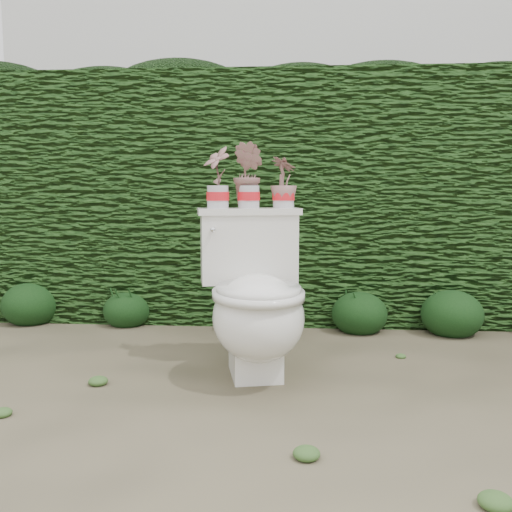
# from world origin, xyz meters

# --- Properties ---
(ground) EXTENTS (60.00, 60.00, 0.00)m
(ground) POSITION_xyz_m (0.00, 0.00, 0.00)
(ground) COLOR #786E52
(ground) RESTS_ON ground
(hedge) EXTENTS (8.00, 1.00, 1.60)m
(hedge) POSITION_xyz_m (0.00, 1.60, 0.80)
(hedge) COLOR #2E5B1E
(hedge) RESTS_ON ground
(house_wall) EXTENTS (8.00, 3.50, 4.00)m
(house_wall) POSITION_xyz_m (0.60, 6.00, 2.00)
(house_wall) COLOR silver
(house_wall) RESTS_ON ground
(toilet) EXTENTS (0.59, 0.76, 0.78)m
(toilet) POSITION_xyz_m (-0.13, 0.15, 0.36)
(toilet) COLOR white
(toilet) RESTS_ON ground
(potted_plant_left) EXTENTS (0.18, 0.18, 0.28)m
(potted_plant_left) POSITION_xyz_m (-0.33, 0.35, 0.92)
(potted_plant_left) COLOR #367C26
(potted_plant_left) RESTS_ON toilet
(potted_plant_center) EXTENTS (0.21, 0.21, 0.30)m
(potted_plant_center) POSITION_xyz_m (-0.18, 0.38, 0.93)
(potted_plant_center) COLOR #367C26
(potted_plant_center) RESTS_ON toilet
(potted_plant_right) EXTENTS (0.19, 0.19, 0.24)m
(potted_plant_right) POSITION_xyz_m (-0.01, 0.42, 0.89)
(potted_plant_right) COLOR #367C26
(potted_plant_right) RESTS_ON toilet
(liriope_clump_1) EXTENTS (0.37, 0.37, 0.30)m
(liriope_clump_1) POSITION_xyz_m (-1.68, 1.13, 0.15)
(liriope_clump_1) COLOR #1A3C15
(liriope_clump_1) RESTS_ON ground
(liriope_clump_2) EXTENTS (0.30, 0.30, 0.24)m
(liriope_clump_2) POSITION_xyz_m (-1.03, 1.12, 0.12)
(liriope_clump_2) COLOR #1A3C15
(liriope_clump_2) RESTS_ON ground
(liriope_clump_3) EXTENTS (0.31, 0.31, 0.25)m
(liriope_clump_3) POSITION_xyz_m (-0.25, 1.03, 0.13)
(liriope_clump_3) COLOR #1A3C15
(liriope_clump_3) RESTS_ON ground
(liriope_clump_4) EXTENTS (0.34, 0.34, 0.27)m
(liriope_clump_4) POSITION_xyz_m (0.44, 1.05, 0.14)
(liriope_clump_4) COLOR #1A3C15
(liriope_clump_4) RESTS_ON ground
(liriope_clump_5) EXTENTS (0.37, 0.37, 0.29)m
(liriope_clump_5) POSITION_xyz_m (0.99, 1.03, 0.15)
(liriope_clump_5) COLOR #1A3C15
(liriope_clump_5) RESTS_ON ground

